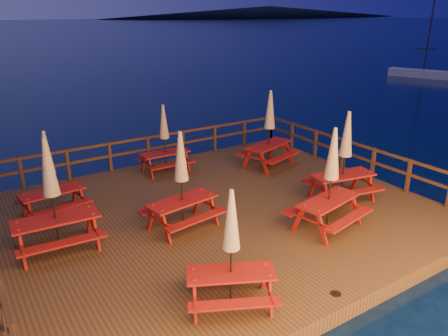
# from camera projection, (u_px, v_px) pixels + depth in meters

# --- Properties ---
(ground) EXTENTS (500.00, 500.00, 0.00)m
(ground) POSITION_uv_depth(u_px,v_px,m) (217.00, 224.00, 12.77)
(ground) COLOR black
(ground) RESTS_ON ground
(deck) EXTENTS (12.00, 10.00, 0.40)m
(deck) POSITION_uv_depth(u_px,v_px,m) (217.00, 218.00, 12.70)
(deck) COLOR #412E15
(deck) RESTS_ON ground
(deck_piles) EXTENTS (11.44, 9.44, 1.40)m
(deck_piles) POSITION_uv_depth(u_px,v_px,m) (217.00, 233.00, 12.87)
(deck_piles) COLOR #3C2013
(deck_piles) RESTS_ON ground
(railing) EXTENTS (11.80, 9.75, 1.10)m
(railing) POSITION_uv_depth(u_px,v_px,m) (187.00, 169.00, 13.77)
(railing) COLOR #3C2013
(railing) RESTS_ON deck
(headland_right) EXTENTS (230.40, 86.40, 7.00)m
(headland_right) POSITION_uv_depth(u_px,v_px,m) (269.00, 12.00, 287.12)
(headland_right) COLOR black
(headland_right) RESTS_ON ground
(sailboat) EXTENTS (3.48, 6.72, 10.03)m
(sailboat) POSITION_uv_depth(u_px,v_px,m) (428.00, 74.00, 39.18)
(sailboat) COLOR silver
(sailboat) RESTS_ON ground
(picnic_table_0) EXTENTS (2.07, 1.79, 2.67)m
(picnic_table_0) POSITION_uv_depth(u_px,v_px,m) (182.00, 179.00, 11.27)
(picnic_table_0) COLOR maroon
(picnic_table_0) RESTS_ON deck
(picnic_table_1) EXTENTS (2.08, 1.75, 2.85)m
(picnic_table_1) POSITION_uv_depth(u_px,v_px,m) (52.00, 194.00, 10.15)
(picnic_table_1) COLOR maroon
(picnic_table_1) RESTS_ON deck
(picnic_table_2) EXTENTS (2.19, 2.05, 2.48)m
(picnic_table_2) POSITION_uv_depth(u_px,v_px,m) (231.00, 247.00, 8.26)
(picnic_table_2) COLOR maroon
(picnic_table_2) RESTS_ON deck
(picnic_table_3) EXTENTS (2.20, 1.93, 2.77)m
(picnic_table_3) POSITION_uv_depth(u_px,v_px,m) (345.00, 155.00, 12.95)
(picnic_table_3) COLOR maroon
(picnic_table_3) RESTS_ON deck
(picnic_table_4) EXTENTS (1.73, 1.43, 2.44)m
(picnic_table_4) POSITION_uv_depth(u_px,v_px,m) (164.00, 138.00, 15.30)
(picnic_table_4) COLOR maroon
(picnic_table_4) RESTS_ON deck
(picnic_table_5) EXTENTS (1.89, 1.62, 2.48)m
(picnic_table_5) POSITION_uv_depth(u_px,v_px,m) (49.00, 173.00, 11.99)
(picnic_table_5) COLOR maroon
(picnic_table_5) RESTS_ON deck
(picnic_table_6) EXTENTS (2.21, 1.94, 2.77)m
(picnic_table_6) POSITION_uv_depth(u_px,v_px,m) (331.00, 178.00, 11.23)
(picnic_table_6) COLOR maroon
(picnic_table_6) RESTS_ON deck
(picnic_table_7) EXTENTS (2.36, 2.13, 2.82)m
(picnic_table_7) POSITION_uv_depth(u_px,v_px,m) (269.00, 128.00, 15.81)
(picnic_table_7) COLOR maroon
(picnic_table_7) RESTS_ON deck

